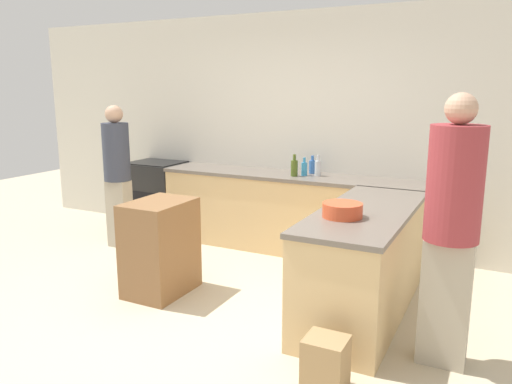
# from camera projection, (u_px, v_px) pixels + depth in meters

# --- Properties ---
(ground_plane) EXTENTS (14.00, 14.00, 0.00)m
(ground_plane) POSITION_uv_depth(u_px,v_px,m) (198.00, 316.00, 4.13)
(ground_plane) COLOR beige
(wall_back) EXTENTS (8.00, 0.06, 2.70)m
(wall_back) POSITION_uv_depth(u_px,v_px,m) (302.00, 131.00, 5.82)
(wall_back) COLOR silver
(wall_back) RESTS_ON ground_plane
(counter_back) EXTENTS (3.07, 0.63, 0.89)m
(counter_back) POSITION_uv_depth(u_px,v_px,m) (290.00, 212.00, 5.72)
(counter_back) COLOR #D6B27A
(counter_back) RESTS_ON ground_plane
(counter_peninsula) EXTENTS (0.69, 1.89, 0.89)m
(counter_peninsula) POSITION_uv_depth(u_px,v_px,m) (365.00, 261.00, 4.12)
(counter_peninsula) COLOR #D6B27A
(counter_peninsula) RESTS_ON ground_plane
(range_oven) EXTENTS (0.71, 0.60, 0.90)m
(range_oven) POSITION_uv_depth(u_px,v_px,m) (157.00, 196.00, 6.56)
(range_oven) COLOR black
(range_oven) RESTS_ON ground_plane
(island_table) EXTENTS (0.47, 0.64, 0.86)m
(island_table) POSITION_uv_depth(u_px,v_px,m) (160.00, 247.00, 4.53)
(island_table) COLOR brown
(island_table) RESTS_ON ground_plane
(mixing_bowl) EXTENTS (0.30, 0.30, 0.11)m
(mixing_bowl) POSITION_uv_depth(u_px,v_px,m) (342.00, 210.00, 3.76)
(mixing_bowl) COLOR #DB512D
(mixing_bowl) RESTS_ON counter_peninsula
(water_bottle_blue) EXTENTS (0.08, 0.08, 0.20)m
(water_bottle_blue) POSITION_uv_depth(u_px,v_px,m) (312.00, 166.00, 5.67)
(water_bottle_blue) COLOR #386BB7
(water_bottle_blue) RESTS_ON counter_back
(olive_oil_bottle) EXTENTS (0.08, 0.08, 0.24)m
(olive_oil_bottle) POSITION_uv_depth(u_px,v_px,m) (294.00, 168.00, 5.49)
(olive_oil_bottle) COLOR #475B1E
(olive_oil_bottle) RESTS_ON counter_back
(vinegar_bottle_clear) EXTENTS (0.07, 0.07, 0.23)m
(vinegar_bottle_clear) POSITION_uv_depth(u_px,v_px,m) (318.00, 168.00, 5.51)
(vinegar_bottle_clear) COLOR silver
(vinegar_bottle_clear) RESTS_ON counter_back
(dish_soap_bottle) EXTENTS (0.07, 0.07, 0.20)m
(dish_soap_bottle) POSITION_uv_depth(u_px,v_px,m) (304.00, 168.00, 5.53)
(dish_soap_bottle) COLOR #338CBF
(dish_soap_bottle) RESTS_ON counter_back
(person_by_range) EXTENTS (0.30, 0.30, 1.66)m
(person_by_range) POSITION_uv_depth(u_px,v_px,m) (117.00, 171.00, 5.75)
(person_by_range) COLOR #ADA38E
(person_by_range) RESTS_ON ground_plane
(person_at_peninsula) EXTENTS (0.35, 0.35, 1.82)m
(person_at_peninsula) POSITION_uv_depth(u_px,v_px,m) (452.00, 223.00, 3.23)
(person_at_peninsula) COLOR #ADA38E
(person_at_peninsula) RESTS_ON ground_plane
(paper_bag) EXTENTS (0.26, 0.24, 0.34)m
(paper_bag) POSITION_uv_depth(u_px,v_px,m) (326.00, 364.00, 3.09)
(paper_bag) COLOR #A88456
(paper_bag) RESTS_ON ground_plane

